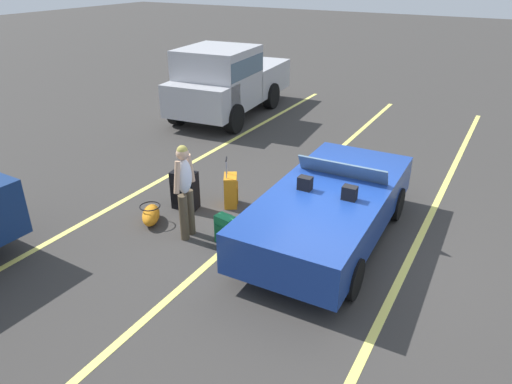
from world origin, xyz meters
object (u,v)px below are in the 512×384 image
at_px(convertible_car, 334,203).
at_px(suitcase_medium_bright, 231,190).
at_px(parked_pickup_truck_near, 226,80).
at_px(duffel_bag, 151,215).
at_px(suitcase_small_carryon, 225,230).
at_px(suitcase_large_black, 185,190).
at_px(traveler_person, 185,187).

relative_size(convertible_car, suitcase_medium_bright, 4.31).
bearing_deg(suitcase_medium_bright, parked_pickup_truck_near, 92.94).
bearing_deg(duffel_bag, suitcase_medium_bright, -34.68).
distance_m(convertible_car, suitcase_small_carryon, 1.87).
xyz_separation_m(suitcase_large_black, parked_pickup_truck_near, (5.43, 2.57, 0.74)).
bearing_deg(parked_pickup_truck_near, convertible_car, 41.66).
xyz_separation_m(suitcase_small_carryon, duffel_bag, (-0.09, 1.54, -0.09)).
height_order(suitcase_small_carryon, parked_pickup_truck_near, parked_pickup_truck_near).
height_order(suitcase_medium_bright, traveler_person, traveler_person).
height_order(convertible_car, duffel_bag, convertible_car).
bearing_deg(suitcase_large_black, duffel_bag, -21.98).
xyz_separation_m(duffel_bag, parked_pickup_truck_near, (6.20, 2.38, 0.95)).
relative_size(convertible_car, suitcase_large_black, 4.27).
height_order(suitcase_large_black, traveler_person, traveler_person).
bearing_deg(traveler_person, suitcase_medium_bright, 82.11).
height_order(convertible_car, suitcase_medium_bright, convertible_car).
relative_size(suitcase_small_carryon, traveler_person, 0.30).
bearing_deg(duffel_bag, traveler_person, -92.80).
bearing_deg(suitcase_medium_bright, suitcase_small_carryon, -92.09).
relative_size(duffel_bag, traveler_person, 0.42).
distance_m(suitcase_large_black, suitcase_medium_bright, 0.87).
relative_size(convertible_car, traveler_person, 2.53).
relative_size(convertible_car, parked_pickup_truck_near, 0.81).
relative_size(traveler_person, parked_pickup_truck_near, 0.32).
xyz_separation_m(suitcase_medium_bright, suitcase_small_carryon, (-1.20, -0.65, -0.06)).
relative_size(suitcase_large_black, traveler_person, 0.59).
bearing_deg(suitcase_large_black, convertible_car, 91.73).
distance_m(duffel_bag, parked_pickup_truck_near, 6.71).
bearing_deg(convertible_car, suitcase_medium_bright, 87.62).
distance_m(convertible_car, traveler_person, 2.50).
xyz_separation_m(convertible_car, suitcase_medium_bright, (0.04, 2.08, -0.28)).
bearing_deg(traveler_person, duffel_bag, 170.62).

